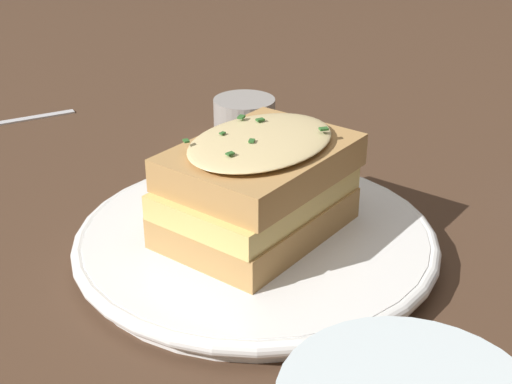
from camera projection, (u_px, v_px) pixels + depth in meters
The scene contains 4 objects.
ground_plane at pixel (242, 228), 0.53m from camera, with size 2.40×2.40×0.00m, color #473021.
dinner_plate at pixel (256, 240), 0.50m from camera, with size 0.25×0.25×0.02m.
sandwich at pixel (258, 186), 0.48m from camera, with size 0.15×0.12×0.07m.
condiment_pot at pixel (244, 119), 0.68m from camera, with size 0.06×0.06×0.04m, color gray.
Camera 1 is at (0.43, 0.19, 0.26)m, focal length 50.00 mm.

